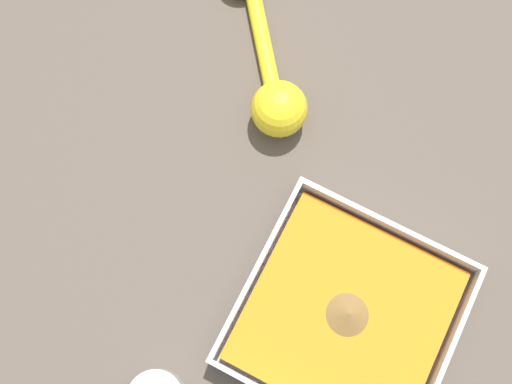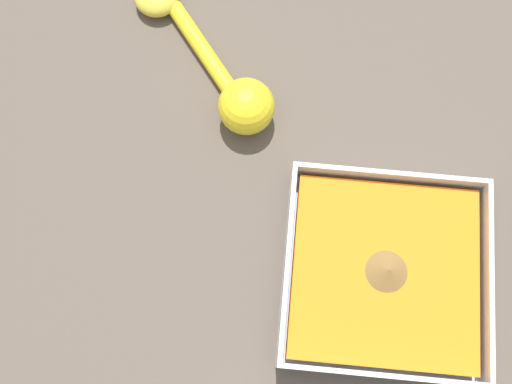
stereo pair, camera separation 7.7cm
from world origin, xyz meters
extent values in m
plane|color=brown|center=(0.00, 0.00, 0.00)|extent=(4.00, 4.00, 0.00)
cube|color=silver|center=(0.01, 0.01, 0.00)|extent=(0.25, 0.25, 0.01)
cube|color=silver|center=(0.01, 0.13, 0.03)|extent=(0.25, 0.01, 0.05)
cube|color=silver|center=(0.01, -0.11, 0.03)|extent=(0.25, 0.01, 0.05)
cube|color=silver|center=(0.13, 0.01, 0.03)|extent=(0.01, 0.24, 0.05)
cube|color=silver|center=(-0.11, 0.01, 0.03)|extent=(0.01, 0.24, 0.05)
cube|color=orange|center=(0.01, 0.01, 0.02)|extent=(0.23, 0.23, 0.03)
cone|color=brown|center=(0.01, 0.01, 0.05)|extent=(0.05, 0.05, 0.02)
sphere|color=yellow|center=(-0.19, -0.18, 0.04)|extent=(0.08, 0.08, 0.08)
cylinder|color=yellow|center=(-0.28, -0.26, 0.01)|extent=(0.14, 0.12, 0.02)
camera|label=1|loc=(0.10, -0.07, 0.78)|focal=42.00mm
camera|label=2|loc=(0.13, -0.14, 0.78)|focal=42.00mm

